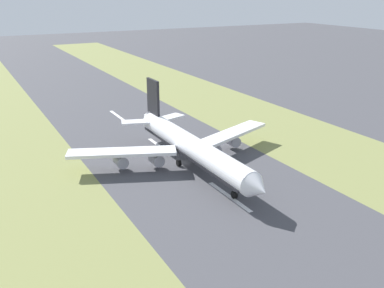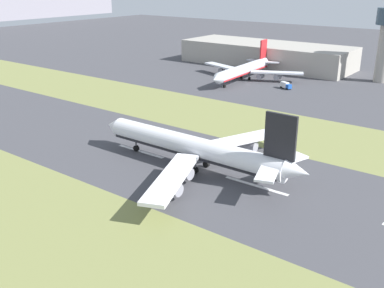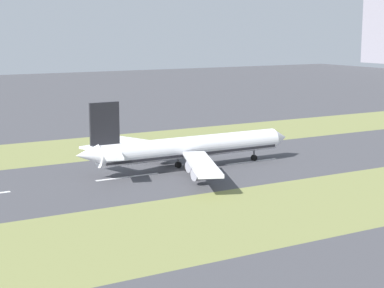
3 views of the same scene
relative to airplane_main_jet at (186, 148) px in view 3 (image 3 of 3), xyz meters
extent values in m
plane|color=#424247|center=(0.53, -2.80, -6.02)|extent=(800.00, 800.00, 0.00)
cube|color=olive|center=(-44.47, -2.80, -6.02)|extent=(40.00, 600.00, 0.01)
cube|color=olive|center=(45.53, -2.80, -6.02)|extent=(40.00, 600.00, 0.01)
cube|color=silver|center=(0.53, -18.09, -6.01)|extent=(1.20, 18.00, 0.01)
cube|color=silver|center=(0.53, 21.91, -6.01)|extent=(1.20, 18.00, 0.01)
cylinder|color=white|center=(0.00, 1.91, 0.18)|extent=(6.05, 56.00, 6.00)
cone|color=white|center=(-0.03, 32.41, 0.18)|extent=(5.88, 5.00, 5.88)
cone|color=white|center=(0.02, -29.09, 0.98)|extent=(5.10, 6.00, 5.10)
cube|color=black|center=(0.00, 1.91, -1.47)|extent=(5.74, 53.76, 0.70)
cube|color=white|center=(-17.50, -5.33, -0.72)|extent=(29.13, 16.45, 0.90)
cube|color=white|center=(17.50, -5.30, -0.72)|extent=(29.14, 16.41, 0.90)
cylinder|color=#93939E|center=(-9.00, -2.10, -3.17)|extent=(3.20, 4.80, 3.20)
cylinder|color=#93939E|center=(-18.00, -5.61, -3.17)|extent=(3.20, 4.80, 3.20)
cylinder|color=#93939E|center=(9.00, -2.09, -3.17)|extent=(3.20, 4.80, 3.20)
cylinder|color=#93939E|center=(18.00, -5.58, -3.17)|extent=(3.20, 4.80, 3.20)
cube|color=black|center=(0.02, -24.09, 8.68)|extent=(0.81, 8.00, 11.00)
cube|color=white|center=(-5.48, -24.10, 1.18)|extent=(10.87, 7.28, 0.60)
cube|color=white|center=(5.52, -24.09, 1.18)|extent=(10.87, 7.27, 0.60)
cylinder|color=#59595E|center=(-0.02, 23.19, -3.52)|extent=(0.50, 0.50, 3.20)
cylinder|color=black|center=(-0.02, 23.19, -5.12)|extent=(0.90, 1.80, 1.80)
cylinder|color=#59595E|center=(-2.60, -1.10, -3.52)|extent=(0.50, 0.50, 3.20)
cylinder|color=black|center=(-2.60, -1.10, -5.12)|extent=(0.90, 1.80, 1.80)
cylinder|color=#59595E|center=(2.60, -1.09, -3.52)|extent=(0.50, 0.50, 3.20)
cylinder|color=black|center=(2.60, -1.09, -5.12)|extent=(0.90, 1.80, 1.80)
camera|label=1|loc=(53.85, 103.31, 41.07)|focal=42.00mm
camera|label=2|loc=(-91.60, -67.34, 43.50)|focal=42.00mm
camera|label=3|loc=(152.77, -85.80, 32.79)|focal=60.00mm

